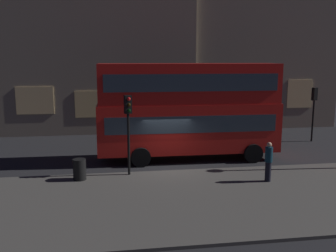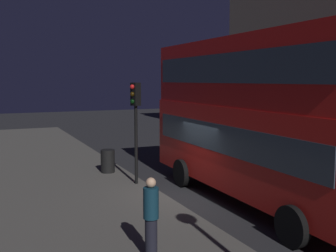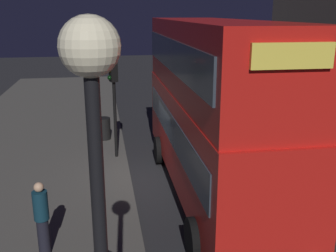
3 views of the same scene
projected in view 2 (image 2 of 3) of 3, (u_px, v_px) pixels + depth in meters
ground_plane at (192, 197)px, 13.88m from camera, size 80.00×80.00×0.00m
sidewalk_slab at (52, 214)px, 11.92m from camera, size 44.00×7.61×0.12m
double_decker_bus at (254, 112)px, 12.91m from camera, size 10.09×2.88×5.33m
traffic_light_near_kerb at (135, 111)px, 14.85m from camera, size 0.38×0.40×3.80m
pedestrian at (151, 217)px, 8.70m from camera, size 0.34×0.34×1.81m
litter_bin at (108, 161)px, 16.99m from camera, size 0.59×0.59×0.97m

